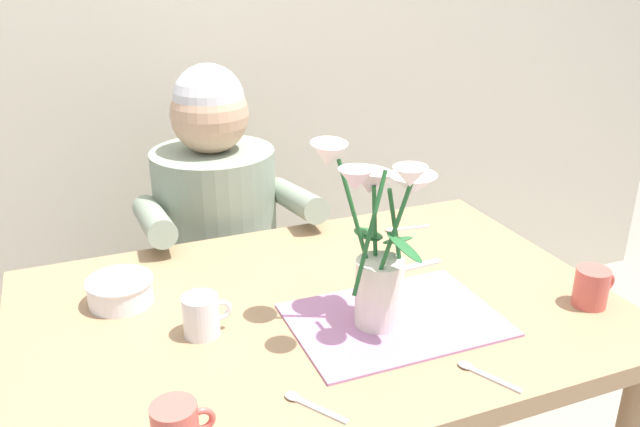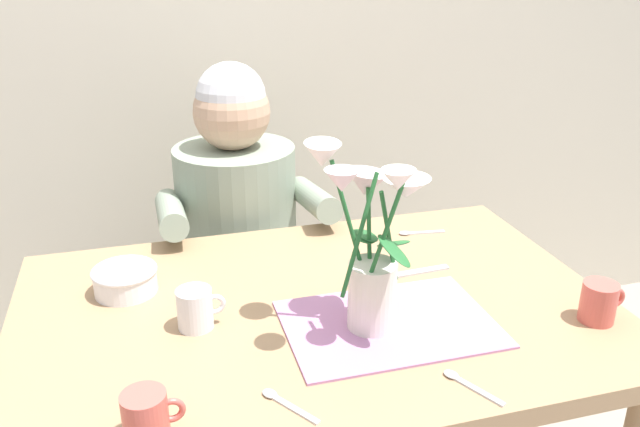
# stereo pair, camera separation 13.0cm
# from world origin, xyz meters

# --- Properties ---
(wood_panel_backdrop) EXTENTS (4.00, 0.10, 2.50)m
(wood_panel_backdrop) POSITION_xyz_m (0.00, 1.05, 1.25)
(wood_panel_backdrop) COLOR beige
(wood_panel_backdrop) RESTS_ON ground_plane
(dining_table) EXTENTS (1.20, 0.80, 0.74)m
(dining_table) POSITION_xyz_m (0.00, 0.00, 0.64)
(dining_table) COLOR #9E7A56
(dining_table) RESTS_ON ground_plane
(seated_person) EXTENTS (0.45, 0.47, 1.14)m
(seated_person) POSITION_xyz_m (-0.06, 0.62, 0.56)
(seated_person) COLOR #4C4C56
(seated_person) RESTS_ON ground_plane
(striped_placemat) EXTENTS (0.40, 0.28, 0.00)m
(striped_placemat) POSITION_xyz_m (0.12, -0.11, 0.74)
(striped_placemat) COLOR #B275A3
(striped_placemat) RESTS_ON dining_table
(flower_vase) EXTENTS (0.22, 0.22, 0.36)m
(flower_vase) POSITION_xyz_m (0.08, -0.10, 0.92)
(flower_vase) COLOR silver
(flower_vase) RESTS_ON dining_table
(ceramic_bowl) EXTENTS (0.14, 0.14, 0.06)m
(ceramic_bowl) POSITION_xyz_m (-0.37, 0.16, 0.77)
(ceramic_bowl) COLOR white
(ceramic_bowl) RESTS_ON dining_table
(dinner_knife) EXTENTS (0.19, 0.03, 0.00)m
(dinner_knife) POSITION_xyz_m (0.24, 0.07, 0.74)
(dinner_knife) COLOR silver
(dinner_knife) RESTS_ON dining_table
(ceramic_mug) EXTENTS (0.09, 0.07, 0.08)m
(ceramic_mug) POSITION_xyz_m (-0.34, -0.30, 0.78)
(ceramic_mug) COLOR #CC564C
(ceramic_mug) RESTS_ON dining_table
(coffee_cup) EXTENTS (0.09, 0.07, 0.08)m
(coffee_cup) POSITION_xyz_m (-0.24, -0.02, 0.78)
(coffee_cup) COLOR silver
(coffee_cup) RESTS_ON dining_table
(tea_cup) EXTENTS (0.09, 0.07, 0.08)m
(tea_cup) POSITION_xyz_m (0.51, -0.20, 0.78)
(tea_cup) COLOR #CC564C
(tea_cup) RESTS_ON dining_table
(spoon_0) EXTENTS (0.08, 0.11, 0.01)m
(spoon_0) POSITION_xyz_m (-0.13, -0.28, 0.74)
(spoon_0) COLOR silver
(spoon_0) RESTS_ON dining_table
(spoon_1) EXTENTS (0.12, 0.03, 0.01)m
(spoon_1) POSITION_xyz_m (0.34, 0.27, 0.74)
(spoon_1) COLOR silver
(spoon_1) RESTS_ON dining_table
(spoon_2) EXTENTS (0.07, 0.11, 0.01)m
(spoon_2) POSITION_xyz_m (0.17, -0.31, 0.74)
(spoon_2) COLOR silver
(spoon_2) RESTS_ON dining_table
(spoon_3) EXTENTS (0.07, 0.11, 0.01)m
(spoon_3) POSITION_xyz_m (0.23, -0.08, 0.74)
(spoon_3) COLOR silver
(spoon_3) RESTS_ON dining_table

